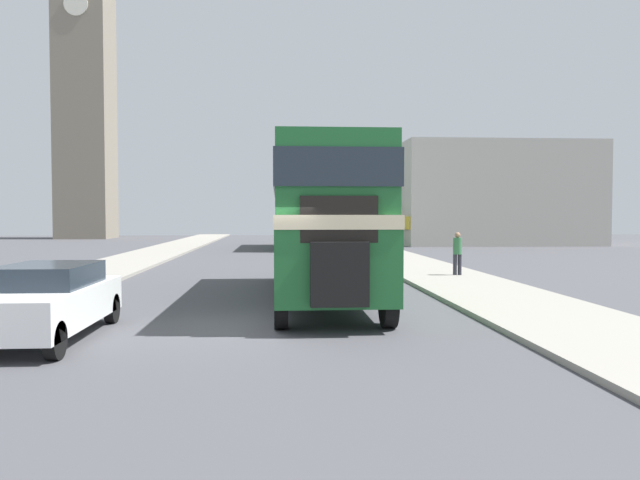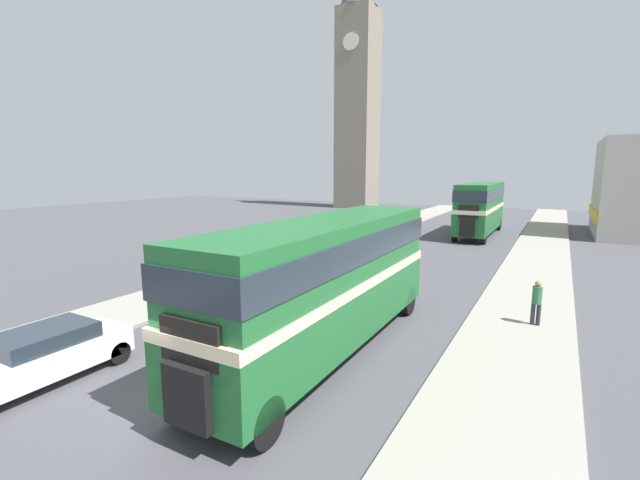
# 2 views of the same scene
# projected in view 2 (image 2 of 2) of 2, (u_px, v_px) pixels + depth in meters

# --- Properties ---
(ground_plane) EXTENTS (120.00, 120.00, 0.00)m
(ground_plane) POSITION_uv_depth(u_px,v_px,m) (171.00, 405.00, 10.12)
(ground_plane) COLOR #47474C
(sidewalk_left) EXTENTS (3.50, 120.00, 0.12)m
(sidewalk_left) POSITION_uv_depth(u_px,v_px,m) (19.00, 346.00, 13.37)
(sidewalk_left) COLOR gray
(sidewalk_left) RESTS_ON ground_plane
(double_decker_bus) EXTENTS (2.54, 11.20, 4.05)m
(double_decker_bus) POSITION_uv_depth(u_px,v_px,m) (326.00, 274.00, 12.75)
(double_decker_bus) COLOR #1E602D
(double_decker_bus) RESTS_ON ground_plane
(bus_distant) EXTENTS (2.44, 10.67, 4.39)m
(bus_distant) POSITION_uv_depth(u_px,v_px,m) (480.00, 205.00, 35.70)
(bus_distant) COLOR #1E602D
(bus_distant) RESTS_ON ground_plane
(car_parked_near) EXTENTS (1.74, 4.37, 1.41)m
(car_parked_near) POSITION_uv_depth(u_px,v_px,m) (40.00, 355.00, 11.11)
(car_parked_near) COLOR white
(car_parked_near) RESTS_ON ground_plane
(pedestrian_walking) EXTENTS (0.32, 0.32, 1.59)m
(pedestrian_walking) POSITION_uv_depth(u_px,v_px,m) (537.00, 300.00, 14.90)
(pedestrian_walking) COLOR #282833
(pedestrian_walking) RESTS_ON sidewalk_right
(church_tower) EXTENTS (5.27, 5.27, 37.03)m
(church_tower) POSITION_uv_depth(u_px,v_px,m) (358.00, 73.00, 60.11)
(church_tower) COLOR gray
(church_tower) RESTS_ON ground_plane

